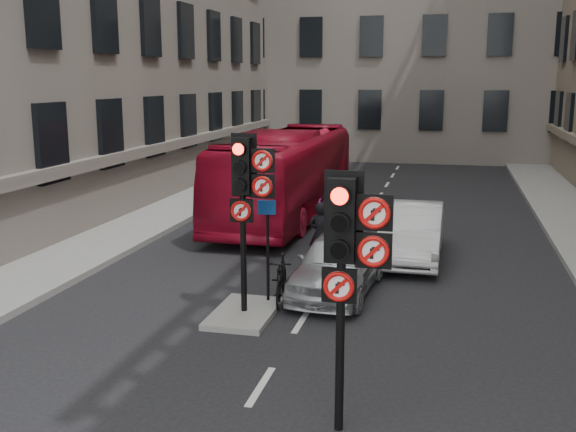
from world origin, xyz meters
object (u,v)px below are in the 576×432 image
at_px(car_white, 412,232).
at_px(motorcyclist, 320,234).
at_px(motorcycle, 281,279).
at_px(signal_near, 348,248).
at_px(signal_far, 247,185).
at_px(bus_red, 287,174).
at_px(info_sign, 268,236).
at_px(car_silver, 338,263).
at_px(car_pink, 302,192).

distance_m(car_white, motorcyclist, 2.58).
xyz_separation_m(motorcycle, motorcyclist, (0.28, 2.99, 0.32)).
distance_m(signal_near, signal_far, 4.77).
relative_size(bus_red, motorcyclist, 6.47).
xyz_separation_m(motorcycle, info_sign, (-0.23, -0.27, 1.00)).
distance_m(signal_near, motorcyclist, 8.40).
height_order(car_white, motorcyclist, motorcyclist).
height_order(car_silver, car_pink, car_pink).
xyz_separation_m(car_white, bus_red, (-4.53, 4.58, 0.78)).
bearing_deg(signal_near, car_silver, 100.29).
xyz_separation_m(car_silver, info_sign, (-1.30, -1.27, 0.83)).
height_order(motorcycle, motorcyclist, motorcyclist).
bearing_deg(info_sign, signal_far, -114.90).
bearing_deg(bus_red, car_silver, -67.68).
height_order(motorcyclist, info_sign, info_sign).
distance_m(motorcyclist, info_sign, 3.36).
xyz_separation_m(signal_near, car_silver, (-1.09, 6.01, -1.89)).
relative_size(car_silver, car_pink, 0.80).
distance_m(signal_near, car_silver, 6.39).
distance_m(motorcycle, motorcyclist, 3.02).
bearing_deg(signal_far, bus_red, 99.14).
height_order(signal_far, car_white, signal_far).
distance_m(car_pink, info_sign, 10.34).
height_order(signal_near, info_sign, signal_near).
bearing_deg(signal_far, car_pink, 96.68).
bearing_deg(signal_near, bus_red, 106.80).
relative_size(car_white, info_sign, 2.05).
xyz_separation_m(car_pink, motorcyclist, (2.00, -6.95, 0.11)).
relative_size(car_pink, bus_red, 0.46).
bearing_deg(signal_near, motorcyclist, 103.27).
height_order(signal_near, bus_red, signal_near).
distance_m(motorcycle, info_sign, 1.06).
xyz_separation_m(car_pink, info_sign, (1.50, -10.20, 0.78)).
xyz_separation_m(car_silver, bus_red, (-3.10, 7.88, 0.82)).
xyz_separation_m(car_pink, motorcycle, (1.72, -9.94, -0.21)).
xyz_separation_m(signal_near, bus_red, (-4.19, 13.88, -1.07)).
height_order(signal_far, info_sign, signal_far).
bearing_deg(bus_red, signal_near, -72.37).
bearing_deg(info_sign, car_white, 50.43).
bearing_deg(car_white, bus_red, 134.98).
distance_m(signal_far, bus_red, 10.08).
relative_size(signal_far, motorcycle, 2.08).
distance_m(bus_red, info_sign, 9.32).
relative_size(motorcyclist, info_sign, 0.78).
xyz_separation_m(car_white, info_sign, (-2.72, -4.56, 0.78)).
height_order(car_silver, info_sign, info_sign).
bearing_deg(info_sign, motorcycle, 41.23).
xyz_separation_m(car_pink, bus_red, (-0.31, -1.06, 0.78)).
bearing_deg(motorcycle, car_pink, 92.19).
relative_size(motorcycle, motorcyclist, 1.03).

